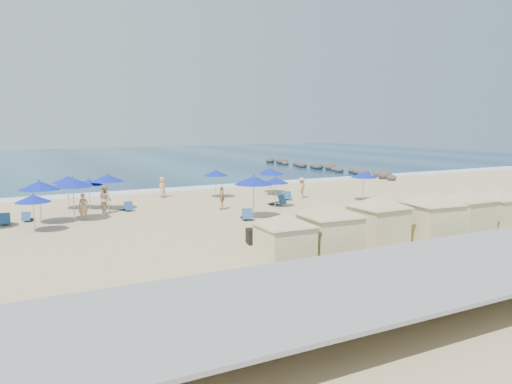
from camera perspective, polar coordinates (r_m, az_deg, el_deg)
ground at (r=29.78m, az=-2.03°, el=-3.43°), size 160.00×160.00×0.00m
ocean at (r=82.43m, az=-19.17°, el=3.40°), size 160.00×80.00×0.06m
surf_line at (r=44.04m, az=-10.96°, el=0.17°), size 160.00×2.50×0.08m
seawall at (r=18.81m, az=16.62°, el=-8.47°), size 160.00×6.10×1.22m
rock_jetty at (r=63.26m, az=7.60°, el=2.84°), size 2.56×26.66×0.96m
trash_bin at (r=24.40m, az=-0.17°, el=-5.07°), size 0.89×0.89×0.74m
cabana_0 at (r=19.62m, az=3.30°, el=-4.97°), size 4.11×4.11×2.58m
cabana_1 at (r=20.82m, az=8.44°, el=-3.87°), size 4.52×4.52×2.84m
cabana_2 at (r=23.34m, az=13.79°, el=-2.74°), size 4.53×4.53×2.84m
cabana_3 at (r=24.70m, az=19.48°, el=-2.29°), size 4.63×4.63×2.92m
cabana_4 at (r=27.18m, az=22.96°, el=-1.71°), size 4.47×4.47×2.80m
cabana_5 at (r=29.46m, az=25.93°, el=-1.45°), size 4.09×4.09×2.57m
umbrella_1 at (r=29.07m, az=-24.15°, el=-0.69°), size 1.88×1.88×2.14m
umbrella_2 at (r=35.96m, az=-20.74°, el=1.33°), size 2.08×2.08×2.37m
umbrella_3 at (r=31.49m, az=-20.21°, el=1.04°), size 2.39×2.39×2.72m
umbrella_4 at (r=35.57m, az=-18.56°, el=1.08°), size 1.90×1.90×2.17m
umbrella_5 at (r=34.82m, az=-16.64°, el=1.54°), size 2.23×2.23×2.53m
umbrella_6 at (r=30.43m, az=-0.28°, el=1.34°), size 2.41×2.41×2.74m
umbrella_7 at (r=39.16m, az=-4.64°, el=2.19°), size 2.00×2.00×2.28m
umbrella_8 at (r=34.60m, az=2.22°, el=1.33°), size 1.92×1.92×2.19m
umbrella_9 at (r=41.91m, az=1.58°, el=2.43°), size 1.88×1.88×2.15m
umbrella_10 at (r=40.21m, az=1.84°, el=2.31°), size 1.97×1.97×2.24m
umbrella_11 at (r=38.17m, az=12.23°, el=1.95°), size 2.04×2.04×2.32m
umbrella_12 at (r=31.23m, az=-23.53°, el=0.70°), size 2.32×2.32×2.64m
beach_chair_0 at (r=32.27m, az=-26.84°, el=-2.92°), size 0.66×1.41×0.77m
beach_chair_1 at (r=32.89m, az=-24.68°, el=-2.69°), size 0.82×1.24×0.63m
beach_chair_2 at (r=34.48m, az=-14.56°, el=-1.72°), size 0.77×1.33×0.69m
beach_chair_3 at (r=30.33m, az=-1.09°, el=-2.71°), size 1.08×1.52×0.77m
beach_chair_4 at (r=35.78m, az=2.55°, el=-1.09°), size 1.02×1.53×0.77m
beach_chair_5 at (r=38.32m, az=3.45°, el=-0.53°), size 0.78×1.35×0.70m
beachgoer_0 at (r=31.92m, az=-19.13°, el=-1.62°), size 0.70×0.59×1.62m
beachgoer_1 at (r=33.80m, az=-16.84°, el=-0.81°), size 0.89×1.04×1.86m
beachgoer_2 at (r=33.91m, az=-3.94°, el=-0.67°), size 0.78×1.02×1.61m
beachgoer_3 at (r=39.07m, az=5.23°, el=0.48°), size 1.23×1.11×1.65m
beachgoer_4 at (r=40.01m, az=-10.65°, el=0.54°), size 0.69×0.90×1.64m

